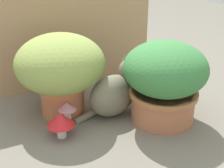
{
  "coord_description": "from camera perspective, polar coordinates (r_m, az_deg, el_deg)",
  "views": [
    {
      "loc": [
        -0.43,
        -1.28,
        0.83
      ],
      "look_at": [
        0.17,
        -0.01,
        0.18
      ],
      "focal_mm": 49.24,
      "sensor_mm": 36.0,
      "label": 1
    }
  ],
  "objects": [
    {
      "name": "cardboard_backdrop",
      "position": [
        1.85,
        -11.28,
        9.87
      ],
      "size": [
        1.3,
        0.03,
        0.74
      ],
      "primitive_type": "cube",
      "color": "tan",
      "rests_on": "ground"
    },
    {
      "name": "grass_planter",
      "position": [
        1.57,
        -9.56,
        2.96
      ],
      "size": [
        0.45,
        0.45,
        0.43
      ],
      "color": "#B86341",
      "rests_on": "ground"
    },
    {
      "name": "leafy_planter",
      "position": [
        1.52,
        9.74,
        0.91
      ],
      "size": [
        0.41,
        0.41,
        0.41
      ],
      "color": "#B56C48",
      "rests_on": "ground"
    },
    {
      "name": "cat",
      "position": [
        1.59,
        0.53,
        -1.62
      ],
      "size": [
        0.39,
        0.22,
        0.32
      ],
      "color": "#76705A",
      "rests_on": "ground"
    },
    {
      "name": "mushroom_ornament_red",
      "position": [
        1.44,
        -9.49,
        -6.72
      ],
      "size": [
        0.13,
        0.13,
        0.12
      ],
      "color": "silver",
      "rests_on": "ground"
    },
    {
      "name": "mushroom_ornament_pink",
      "position": [
        1.53,
        -8.32,
        -4.47
      ],
      "size": [
        0.09,
        0.09,
        0.12
      ],
      "color": "silver",
      "rests_on": "ground"
    },
    {
      "name": "ground_plane",
      "position": [
        1.59,
        -5.63,
        -6.81
      ],
      "size": [
        6.0,
        6.0,
        0.0
      ],
      "primitive_type": "plane",
      "color": "slate"
    }
  ]
}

